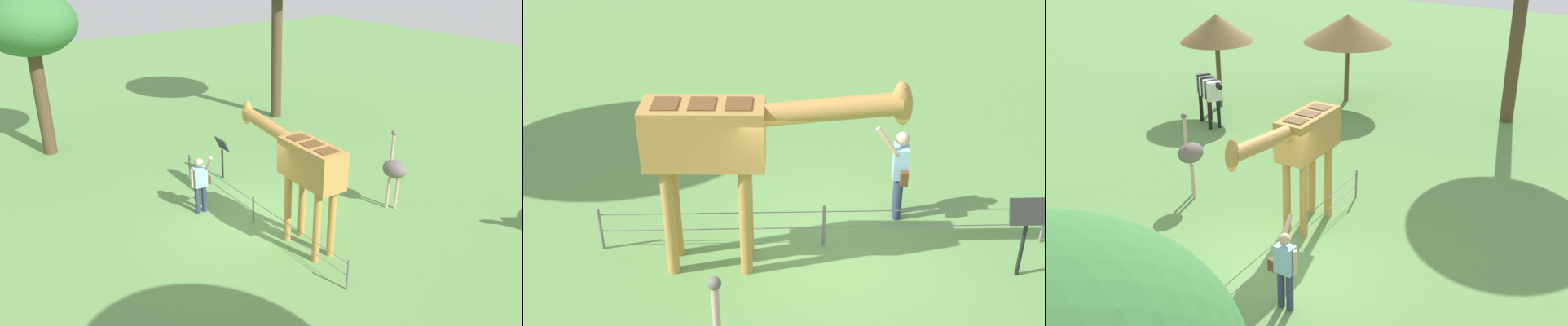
# 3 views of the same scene
# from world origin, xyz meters

# --- Properties ---
(ground_plane) EXTENTS (60.00, 60.00, 0.00)m
(ground_plane) POSITION_xyz_m (0.00, 0.00, 0.00)
(ground_plane) COLOR #60934C
(giraffe) EXTENTS (3.75, 0.75, 3.03)m
(giraffe) POSITION_xyz_m (-1.44, -0.25, 2.10)
(giraffe) COLOR #BC8942
(giraffe) RESTS_ON ground_plane
(visitor) EXTENTS (0.61, 0.59, 1.75)m
(visitor) POSITION_xyz_m (1.30, 0.98, 0.90)
(visitor) COLOR navy
(visitor) RESTS_ON ground_plane
(info_sign) EXTENTS (0.56, 0.21, 1.32)m
(info_sign) POSITION_xyz_m (2.85, -0.65, 0.95)
(info_sign) COLOR black
(info_sign) RESTS_ON ground_plane
(wire_fence) EXTENTS (7.05, 0.05, 0.75)m
(wire_fence) POSITION_xyz_m (0.00, 0.16, 0.40)
(wire_fence) COLOR slate
(wire_fence) RESTS_ON ground_plane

